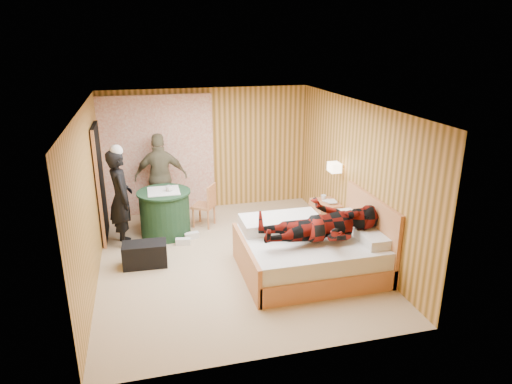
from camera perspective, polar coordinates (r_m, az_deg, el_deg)
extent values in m
cube|color=tan|center=(7.58, -2.94, -8.29)|extent=(4.20, 5.00, 0.01)
cube|color=silver|center=(6.81, -3.29, 10.75)|extent=(4.20, 5.00, 0.01)
cube|color=tan|center=(9.47, -6.08, 5.30)|extent=(4.20, 0.02, 2.50)
cube|color=tan|center=(7.03, -20.14, -0.64)|extent=(0.02, 5.00, 2.50)
cube|color=tan|center=(7.76, 12.30, 1.89)|extent=(0.02, 5.00, 2.50)
cube|color=silver|center=(9.33, -12.10, 4.46)|extent=(2.20, 0.08, 2.40)
cube|color=black|center=(8.42, -18.89, 1.03)|extent=(0.06, 0.90, 2.05)
cylinder|color=gold|center=(8.09, 10.29, 3.10)|extent=(0.18, 0.04, 0.04)
cube|color=beige|center=(8.06, 9.77, 3.06)|extent=(0.18, 0.24, 0.16)
cube|color=tan|center=(7.17, 6.96, -8.69)|extent=(2.08, 1.67, 0.31)
cube|color=silver|center=(7.05, 7.05, -6.63)|extent=(2.02, 1.60, 0.26)
cube|color=tan|center=(6.83, -1.28, -8.75)|extent=(0.06, 1.67, 0.58)
cube|color=tan|center=(7.37, 14.09, -4.77)|extent=(0.06, 1.67, 1.15)
cube|color=silver|center=(6.96, 14.58, -5.61)|extent=(0.40, 0.57, 0.15)
cube|color=silver|center=(7.60, 11.77, -3.25)|extent=(0.40, 0.57, 0.15)
cube|color=silver|center=(7.25, 3.09, -3.82)|extent=(1.25, 0.63, 0.19)
cube|color=tan|center=(8.53, 8.64, -3.12)|extent=(0.43, 0.59, 0.59)
cube|color=tan|center=(8.46, 8.71, -1.94)|extent=(0.45, 0.61, 0.03)
cylinder|color=#1D4023|center=(8.45, -11.29, -2.68)|extent=(0.89, 0.89, 0.81)
cylinder|color=#1D4023|center=(8.31, -11.47, -0.03)|extent=(0.96, 0.96, 0.03)
cube|color=silver|center=(8.30, -11.49, 0.13)|extent=(0.67, 0.67, 0.01)
cube|color=tan|center=(9.06, -11.57, -0.91)|extent=(0.48, 0.48, 0.05)
cube|color=tan|center=(9.16, -11.92, 0.94)|extent=(0.42, 0.10, 0.46)
cylinder|color=tan|center=(8.96, -12.31, -2.80)|extent=(0.04, 0.04, 0.43)
cylinder|color=tan|center=(9.33, -10.68, -1.80)|extent=(0.04, 0.04, 0.43)
cube|color=tan|center=(8.73, -6.57, -1.74)|extent=(0.52, 0.52, 0.04)
cube|color=tan|center=(8.59, -5.58, -0.46)|extent=(0.23, 0.34, 0.41)
cylinder|color=tan|center=(8.99, -7.03, -2.56)|extent=(0.04, 0.04, 0.39)
cylinder|color=tan|center=(8.62, -5.99, -3.50)|extent=(0.04, 0.04, 0.39)
cube|color=black|center=(7.48, -13.71, -7.58)|extent=(0.70, 0.40, 0.39)
cube|color=silver|center=(8.12, -9.10, -6.13)|extent=(0.27, 0.15, 0.11)
cube|color=silver|center=(8.33, -8.06, -5.43)|extent=(0.28, 0.15, 0.12)
imported|color=black|center=(8.09, -16.54, -0.75)|extent=(0.52, 0.69, 1.70)
imported|color=brown|center=(9.06, -11.79, 1.83)|extent=(1.04, 0.51, 1.72)
imported|color=#660F09|center=(6.67, 8.26, -2.94)|extent=(0.86, 0.67, 1.77)
imported|color=silver|center=(8.38, 8.88, -1.31)|extent=(0.26, 0.28, 0.02)
imported|color=silver|center=(8.37, 8.88, -1.18)|extent=(0.19, 0.24, 0.02)
imported|color=silver|center=(8.52, 8.42, -0.68)|extent=(0.10, 0.10, 0.09)
imported|color=silver|center=(8.24, -10.80, 0.44)|extent=(0.15, 0.15, 0.10)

